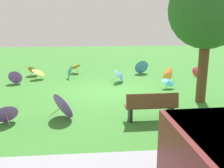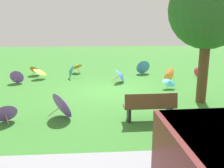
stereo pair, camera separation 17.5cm
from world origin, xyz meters
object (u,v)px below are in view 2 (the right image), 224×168
Objects in this scene: shade_tree at (208,10)px; parasol_blue_0 at (143,67)px; park_bench at (150,106)px; parasol_orange_0 at (35,69)px; parasol_orange_1 at (168,75)px; parasol_orange_2 at (77,66)px; parasol_teal_0 at (70,71)px; parasol_teal_1 at (169,82)px; parasol_blue_2 at (121,75)px; parasol_purple_2 at (5,112)px; parasol_yellow_0 at (40,71)px; parasol_purple_0 at (64,104)px; parasol_purple_1 at (17,76)px; parasol_red_1 at (199,72)px.

parasol_blue_0 is (1.19, -5.48, -2.95)m from shade_tree.
park_bench reaches higher than parasol_orange_0.
parasol_orange_1 reaches higher than parasol_orange_2.
parasol_teal_0 is 5.29m from parasol_teal_1.
parasol_teal_0 is (-2.02, 0.88, 0.04)m from parasol_orange_0.
parasol_teal_1 is 2.46m from parasol_blue_2.
parasol_orange_1 is at bearing -83.44° from shade_tree.
parasol_purple_2 reaches higher than parasol_orange_0.
park_bench is 7.65m from parasol_yellow_0.
parasol_purple_0 is 1.38× the size of parasol_yellow_0.
parasol_blue_2 is (-2.35, 2.55, -0.05)m from parasol_orange_2.
parasol_blue_0 reaches higher than parasol_orange_2.
parasol_purple_2 is (-1.06, 5.15, -0.01)m from parasol_purple_1.
parasol_blue_0 is at bearing 173.35° from parasol_orange_2.
parasol_orange_1 is 1.12× the size of parasol_yellow_0.
parasol_orange_0 is 7.28m from parasol_orange_1.
park_bench is at bearing 65.44° from parasol_teal_1.
parasol_purple_1 is 5.26m from parasol_purple_2.
parasol_blue_2 is (4.38, 0.91, 0.09)m from parasol_red_1.
parasol_purple_1 is 0.89× the size of parasol_yellow_0.
parasol_orange_0 is at bearing -70.97° from parasol_purple_0.
parasol_blue_2 is at bearing 11.72° from parasol_red_1.
parasol_teal_1 is at bearing 77.11° from parasol_orange_1.
parasol_purple_0 reaches higher than parasol_orange_2.
parasol_orange_0 is 0.94× the size of parasol_purple_2.
parasol_blue_0 is (-4.09, -0.94, 0.03)m from parasol_teal_0.
parasol_teal_1 is 0.94× the size of parasol_purple_2.
parasol_teal_1 is (0.65, -1.98, -3.04)m from shade_tree.
parasol_yellow_0 is at bearing 116.31° from parasol_orange_0.
parasol_yellow_0 reaches higher than parasol_teal_1.
park_bench is 2.69m from parasol_purple_0.
parasol_teal_0 is at bearing 79.24° from parasol_orange_2.
parasol_orange_2 is at bearing -13.67° from parasol_red_1.
parasol_teal_1 is 0.93× the size of parasol_blue_2.
parasol_orange_2 is at bearing -6.65° from parasol_blue_0.
parasol_purple_1 is at bearing -78.33° from parasol_purple_2.
parasol_purple_1 is at bearing -24.82° from shade_tree.
parasol_teal_0 is at bearing -103.43° from parasol_purple_2.
parasol_orange_1 is at bearing 109.92° from parasol_blue_0.
parasol_purple_2 is at bearing 36.73° from parasol_orange_1.
parasol_purple_0 is 5.20m from parasol_blue_2.
parasol_blue_2 is (-4.06, -4.93, 0.04)m from parasol_purple_2.
shade_tree is at bearing 128.33° from parasol_blue_2.
parasol_orange_0 is 0.98× the size of parasol_teal_0.
parasol_teal_0 is 0.96× the size of parasol_blue_2.
parasol_purple_1 is (7.15, -1.63, 0.02)m from parasol_teal_1.
parasol_orange_0 is 6.99m from parasol_purple_2.
park_bench is 8.70m from parasol_orange_0.
shade_tree reaches higher than park_bench.
parasol_orange_0 is at bearing 0.59° from parasol_blue_0.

